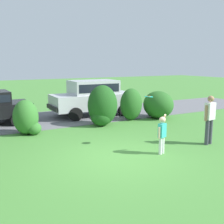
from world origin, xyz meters
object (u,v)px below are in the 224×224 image
child_thrower (162,132)px  adult_onlooker (210,117)px  parked_suv (93,96)px  frisbee (149,97)px

child_thrower → adult_onlooker: (2.12, 0.01, 0.27)m
parked_suv → frisbee: parked_suv is taller
child_thrower → parked_suv: bearing=83.0°
child_thrower → frisbee: size_ratio=4.56×
parked_suv → adult_onlooker: size_ratio=2.71×
frisbee → adult_onlooker: frisbee is taller
parked_suv → child_thrower: (-0.84, -6.87, -0.36)m
parked_suv → frisbee: (-0.70, -5.95, 0.66)m
adult_onlooker → child_thrower: bearing=-179.6°
frisbee → adult_onlooker: (1.99, -0.91, -0.75)m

